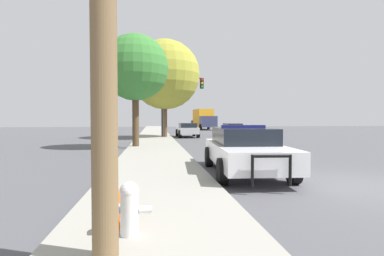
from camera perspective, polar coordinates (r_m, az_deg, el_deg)
The scene contains 12 objects.
ground_plane at distance 8.79m, azimuth 29.34°, elevation -9.64°, with size 110.00×110.00×0.00m, color #4F4F54.
sidewalk_left at distance 7.10m, azimuth -6.69°, elevation -11.62°, with size 3.00×110.00×0.13m.
police_car at distance 9.45m, azimuth 9.95°, elevation -3.98°, with size 2.37×5.06×1.51m.
fire_hydrant at distance 4.27m, azimuth -11.84°, elevation -14.48°, with size 0.60×0.26×0.73m.
traffic_light at distance 26.08m, azimuth -2.54°, elevation 6.49°, with size 3.69×0.35×5.24m.
car_background_midblock at distance 27.37m, azimuth -0.90°, elevation -0.28°, with size 1.92×4.04×1.29m.
car_background_oncoming at distance 29.71m, azimuth 7.81°, elevation -0.18°, with size 1.95×4.10×1.22m.
car_background_distant at distance 50.50m, azimuth 0.68°, elevation 0.74°, with size 2.23×4.44×1.38m.
box_truck at distance 45.95m, azimuth 2.28°, elevation 1.77°, with size 2.84×6.85×3.13m.
tree_sidewalk_mid at distance 25.97m, azimuth -5.15°, elevation 10.09°, with size 5.92×5.92×8.28m.
tree_sidewalk_near at distance 17.61m, azimuth -10.75°, elevation 11.18°, with size 3.77×3.77×6.36m.
traffic_cone at distance 4.64m, azimuth -13.82°, elevation -14.42°, with size 0.36×0.36×0.57m.
Camera 1 is at (-5.17, -6.90, 1.72)m, focal length 28.00 mm.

